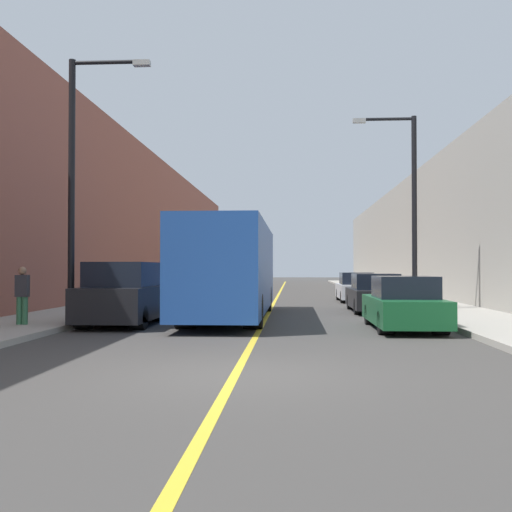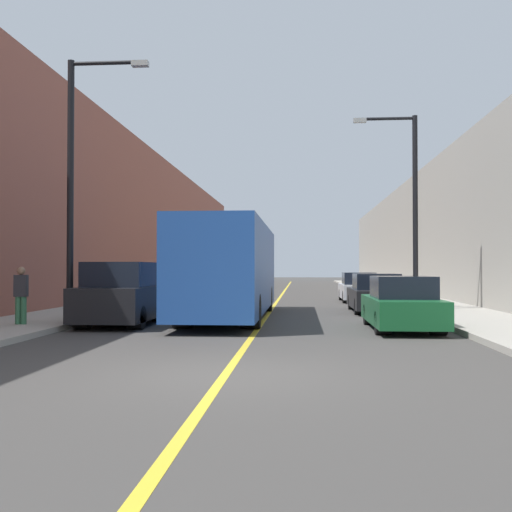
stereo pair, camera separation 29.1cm
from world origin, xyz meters
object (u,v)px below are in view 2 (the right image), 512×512
(street_lamp_left, at_px, (77,173))
(pedestrian, at_px, (21,294))
(car_right_far, at_px, (358,289))
(street_lamp_right, at_px, (410,199))
(car_right_near, at_px, (402,306))
(bus, at_px, (231,269))
(car_right_mid, at_px, (375,295))
(parked_suv_left, at_px, (123,296))

(street_lamp_left, distance_m, pedestrian, 3.95)
(car_right_far, xyz_separation_m, street_lamp_right, (1.26, -7.71, 3.75))
(car_right_near, distance_m, street_lamp_right, 7.50)
(bus, xyz_separation_m, car_right_mid, (5.36, 3.38, -1.03))
(pedestrian, bearing_deg, car_right_mid, 34.59)
(car_right_near, relative_size, street_lamp_left, 0.58)
(car_right_near, relative_size, pedestrian, 2.79)
(parked_suv_left, xyz_separation_m, car_right_mid, (8.40, 5.93, -0.20))
(car_right_mid, distance_m, street_lamp_right, 3.98)
(car_right_mid, distance_m, car_right_far, 7.31)
(car_right_far, relative_size, street_lamp_left, 0.58)
(bus, relative_size, car_right_far, 2.45)
(car_right_near, bearing_deg, bus, 147.40)
(car_right_near, xyz_separation_m, street_lamp_right, (1.38, 6.35, 3.75))
(parked_suv_left, xyz_separation_m, street_lamp_left, (-1.26, -0.54, 3.72))
(car_right_mid, distance_m, street_lamp_left, 12.27)
(pedestrian, bearing_deg, parked_suv_left, 32.28)
(bus, distance_m, car_right_near, 6.34)
(street_lamp_right, xyz_separation_m, pedestrian, (-12.16, -7.11, -3.44))
(bus, distance_m, pedestrian, 6.92)
(parked_suv_left, height_order, car_right_near, parked_suv_left)
(parked_suv_left, height_order, car_right_far, parked_suv_left)
(parked_suv_left, relative_size, car_right_far, 0.99)
(parked_suv_left, bearing_deg, street_lamp_left, -156.93)
(parked_suv_left, distance_m, car_right_near, 8.34)
(car_right_far, bearing_deg, pedestrian, -126.34)
(car_right_far, bearing_deg, street_lamp_left, -125.08)
(car_right_mid, height_order, pedestrian, pedestrian)
(street_lamp_right, relative_size, pedestrian, 4.62)
(car_right_mid, bearing_deg, street_lamp_right, -16.99)
(street_lamp_left, xyz_separation_m, street_lamp_right, (10.94, 6.08, -0.17))
(street_lamp_left, bearing_deg, street_lamp_right, 29.06)
(car_right_mid, xyz_separation_m, car_right_far, (0.02, 7.31, -0.01))
(car_right_mid, height_order, street_lamp_right, street_lamp_right)
(street_lamp_left, relative_size, pedestrian, 4.83)
(car_right_mid, distance_m, pedestrian, 13.22)
(car_right_far, bearing_deg, bus, -116.74)
(car_right_far, relative_size, street_lamp_right, 0.60)
(bus, xyz_separation_m, street_lamp_right, (6.65, 2.98, 2.71))
(parked_suv_left, distance_m, street_lamp_right, 11.71)
(parked_suv_left, height_order, street_lamp_right, street_lamp_right)
(street_lamp_left, bearing_deg, car_right_near, -1.62)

